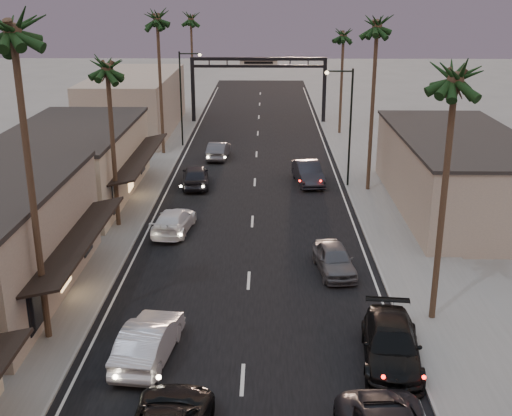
{
  "coord_description": "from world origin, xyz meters",
  "views": [
    {
      "loc": [
        0.87,
        -2.56,
        14.55
      ],
      "look_at": [
        0.31,
        32.48,
        2.5
      ],
      "focal_mm": 45.0,
      "sensor_mm": 36.0,
      "label": 1
    }
  ],
  "objects_px": {
    "palm_lc": "(107,61)",
    "palm_rc": "(344,31)",
    "arch": "(259,73)",
    "oncoming_silver": "(149,340)",
    "streetlight_left": "(184,91)",
    "palm_ra": "(457,69)",
    "curbside_black": "(391,345)",
    "palm_lb": "(11,21)",
    "palm_ld": "(157,14)",
    "palm_far": "(191,15)",
    "streetlight_right": "(347,118)",
    "palm_rb": "(378,20)"
  },
  "relations": [
    {
      "from": "palm_lc",
      "to": "palm_rc",
      "type": "bearing_deg",
      "value": 58.44
    },
    {
      "from": "arch",
      "to": "oncoming_silver",
      "type": "height_order",
      "value": "arch"
    },
    {
      "from": "arch",
      "to": "oncoming_silver",
      "type": "bearing_deg",
      "value": -94.52
    },
    {
      "from": "streetlight_left",
      "to": "arch",
      "type": "bearing_deg",
      "value": 60.03
    },
    {
      "from": "palm_ra",
      "to": "oncoming_silver",
      "type": "xyz_separation_m",
      "value": [
        -12.51,
        -3.5,
        -10.6
      ]
    },
    {
      "from": "palm_lc",
      "to": "oncoming_silver",
      "type": "bearing_deg",
      "value": -73.18
    },
    {
      "from": "palm_lc",
      "to": "curbside_black",
      "type": "distance_m",
      "value": 23.49
    },
    {
      "from": "palm_lb",
      "to": "palm_ld",
      "type": "distance_m",
      "value": 33.01
    },
    {
      "from": "palm_far",
      "to": "curbside_black",
      "type": "height_order",
      "value": "palm_far"
    },
    {
      "from": "streetlight_right",
      "to": "palm_ld",
      "type": "distance_m",
      "value": 19.78
    },
    {
      "from": "palm_rb",
      "to": "palm_far",
      "type": "height_order",
      "value": "palm_rb"
    },
    {
      "from": "arch",
      "to": "curbside_black",
      "type": "relative_size",
      "value": 2.69
    },
    {
      "from": "palm_lb",
      "to": "palm_lc",
      "type": "relative_size",
      "value": 1.25
    },
    {
      "from": "palm_rc",
      "to": "palm_ld",
      "type": "bearing_deg",
      "value": -152.38
    },
    {
      "from": "palm_rc",
      "to": "palm_lb",
      "type": "bearing_deg",
      "value": -112.27
    },
    {
      "from": "palm_lb",
      "to": "palm_lc",
      "type": "height_order",
      "value": "palm_lb"
    },
    {
      "from": "streetlight_left",
      "to": "palm_lb",
      "type": "height_order",
      "value": "palm_lb"
    },
    {
      "from": "palm_ld",
      "to": "palm_ra",
      "type": "bearing_deg",
      "value": -60.98
    },
    {
      "from": "palm_lb",
      "to": "curbside_black",
      "type": "relative_size",
      "value": 2.69
    },
    {
      "from": "palm_ld",
      "to": "oncoming_silver",
      "type": "relative_size",
      "value": 2.78
    },
    {
      "from": "palm_lb",
      "to": "oncoming_silver",
      "type": "relative_size",
      "value": 2.98
    },
    {
      "from": "arch",
      "to": "palm_lc",
      "type": "relative_size",
      "value": 1.25
    },
    {
      "from": "palm_far",
      "to": "curbside_black",
      "type": "distance_m",
      "value": 60.35
    },
    {
      "from": "arch",
      "to": "palm_ld",
      "type": "distance_m",
      "value": 18.61
    },
    {
      "from": "palm_ra",
      "to": "palm_rc",
      "type": "distance_m",
      "value": 40.01
    },
    {
      "from": "arch",
      "to": "palm_lb",
      "type": "distance_m",
      "value": 49.39
    },
    {
      "from": "palm_lb",
      "to": "palm_rb",
      "type": "bearing_deg",
      "value": 51.98
    },
    {
      "from": "oncoming_silver",
      "to": "palm_ld",
      "type": "bearing_deg",
      "value": -75.18
    },
    {
      "from": "palm_rc",
      "to": "curbside_black",
      "type": "relative_size",
      "value": 2.16
    },
    {
      "from": "streetlight_left",
      "to": "oncoming_silver",
      "type": "distance_m",
      "value": 37.89
    },
    {
      "from": "palm_rb",
      "to": "streetlight_right",
      "type": "bearing_deg",
      "value": 149.24
    },
    {
      "from": "palm_rc",
      "to": "palm_far",
      "type": "height_order",
      "value": "palm_far"
    },
    {
      "from": "palm_ld",
      "to": "palm_far",
      "type": "xyz_separation_m",
      "value": [
        0.3,
        23.0,
        -0.97
      ]
    },
    {
      "from": "arch",
      "to": "palm_lc",
      "type": "bearing_deg",
      "value": -104.2
    },
    {
      "from": "streetlight_left",
      "to": "palm_lb",
      "type": "distance_m",
      "value": 36.93
    },
    {
      "from": "palm_lc",
      "to": "palm_rb",
      "type": "relative_size",
      "value": 0.86
    },
    {
      "from": "curbside_black",
      "to": "arch",
      "type": "bearing_deg",
      "value": 102.97
    },
    {
      "from": "palm_lc",
      "to": "streetlight_right",
      "type": "bearing_deg",
      "value": 30.11
    },
    {
      "from": "oncoming_silver",
      "to": "curbside_black",
      "type": "distance_m",
      "value": 9.93
    },
    {
      "from": "palm_rc",
      "to": "oncoming_silver",
      "type": "height_order",
      "value": "palm_rc"
    },
    {
      "from": "streetlight_right",
      "to": "palm_ld",
      "type": "bearing_deg",
      "value": 147.21
    },
    {
      "from": "palm_lc",
      "to": "curbside_black",
      "type": "relative_size",
      "value": 2.16
    },
    {
      "from": "palm_lc",
      "to": "palm_far",
      "type": "height_order",
      "value": "palm_far"
    },
    {
      "from": "palm_ld",
      "to": "arch",
      "type": "bearing_deg",
      "value": 60.17
    },
    {
      "from": "arch",
      "to": "palm_far",
      "type": "distance_m",
      "value": 12.96
    },
    {
      "from": "palm_rc",
      "to": "curbside_black",
      "type": "distance_m",
      "value": 44.78
    },
    {
      "from": "arch",
      "to": "palm_ra",
      "type": "relative_size",
      "value": 1.15
    },
    {
      "from": "streetlight_right",
      "to": "palm_rc",
      "type": "distance_m",
      "value": 19.75
    },
    {
      "from": "streetlight_right",
      "to": "palm_rb",
      "type": "bearing_deg",
      "value": -30.76
    },
    {
      "from": "streetlight_left",
      "to": "palm_ld",
      "type": "relative_size",
      "value": 0.63
    }
  ]
}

